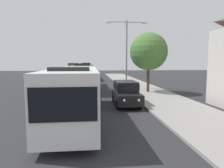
{
  "coord_description": "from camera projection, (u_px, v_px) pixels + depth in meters",
  "views": [
    {
      "loc": [
        -0.36,
        -0.78,
        3.44
      ],
      "look_at": [
        1.56,
        17.53,
        1.41
      ],
      "focal_mm": 32.31,
      "sensor_mm": 36.0,
      "label": 1
    }
  ],
  "objects": [
    {
      "name": "box_truck_oncoming",
      "position": [
        74.0,
        69.0,
        50.34
      ],
      "size": [
        2.35,
        7.39,
        3.15
      ],
      "color": "#B7B7BC",
      "rests_on": "ground_plane"
    },
    {
      "name": "white_suv",
      "position": [
        126.0,
        92.0,
        16.12
      ],
      "size": [
        1.86,
        4.68,
        1.9
      ],
      "color": "black",
      "rests_on": "ground_plane"
    },
    {
      "name": "bus_fourth_in_line",
      "position": [
        87.0,
        69.0,
        52.61
      ],
      "size": [
        2.58,
        12.37,
        3.21
      ],
      "color": "silver",
      "rests_on": "ground_plane"
    },
    {
      "name": "roadside_tree",
      "position": [
        149.0,
        52.0,
        22.0
      ],
      "size": [
        4.12,
        4.12,
        6.48
      ],
      "color": "#4C3823",
      "rests_on": "sidewalk"
    },
    {
      "name": "bus_lead",
      "position": [
        76.0,
        91.0,
        12.27
      ],
      "size": [
        2.58,
        11.07,
        3.21
      ],
      "color": "silver",
      "rests_on": "ground_plane"
    },
    {
      "name": "bus_middle",
      "position": [
        86.0,
        71.0,
        39.54
      ],
      "size": [
        2.58,
        10.57,
        3.21
      ],
      "color": "#284C8C",
      "rests_on": "ground_plane"
    },
    {
      "name": "streetlamp_mid",
      "position": [
        127.0,
        48.0,
        25.04
      ],
      "size": [
        4.96,
        0.28,
        8.34
      ],
      "color": "gray",
      "rests_on": "sidewalk"
    },
    {
      "name": "bus_second_in_line",
      "position": [
        83.0,
        76.0,
        25.47
      ],
      "size": [
        2.58,
        12.33,
        3.21
      ],
      "color": "#33724C",
      "rests_on": "ground_plane"
    }
  ]
}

